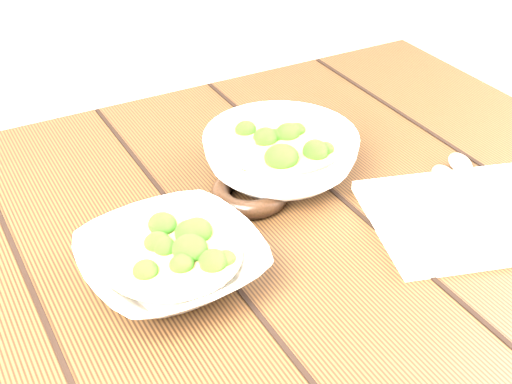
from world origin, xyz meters
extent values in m
cube|color=#311E0E|center=(0.00, 0.00, 0.73)|extent=(1.20, 0.80, 0.04)
cube|color=#311E0E|center=(0.54, 0.34, 0.35)|extent=(0.07, 0.07, 0.71)
imported|color=white|center=(-0.08, -0.05, 0.77)|extent=(0.21, 0.21, 0.05)
cylinder|color=olive|center=(-0.08, -0.05, 0.79)|extent=(0.16, 0.16, 0.00)
ellipsoid|color=#35751A|center=(-0.06, -0.04, 0.79)|extent=(0.03, 0.03, 0.02)
ellipsoid|color=#35751A|center=(-0.06, -0.02, 0.79)|extent=(0.03, 0.03, 0.02)
ellipsoid|color=#35751A|center=(-0.08, 0.00, 0.79)|extent=(0.03, 0.03, 0.02)
ellipsoid|color=#35751A|center=(-0.09, -0.03, 0.79)|extent=(0.03, 0.03, 0.02)
ellipsoid|color=#35751A|center=(-0.11, -0.04, 0.79)|extent=(0.03, 0.03, 0.02)
ellipsoid|color=#35751A|center=(-0.12, -0.08, 0.79)|extent=(0.03, 0.03, 0.02)
ellipsoid|color=#35751A|center=(-0.08, -0.07, 0.79)|extent=(0.03, 0.03, 0.02)
ellipsoid|color=#35751A|center=(-0.06, -0.08, 0.79)|extent=(0.03, 0.03, 0.02)
ellipsoid|color=#35751A|center=(-0.03, -0.07, 0.79)|extent=(0.03, 0.03, 0.02)
imported|color=white|center=(0.14, 0.08, 0.78)|extent=(0.25, 0.25, 0.06)
cylinder|color=olive|center=(0.14, 0.08, 0.80)|extent=(0.17, 0.17, 0.00)
ellipsoid|color=#35751A|center=(0.16, 0.09, 0.81)|extent=(0.04, 0.03, 0.03)
ellipsoid|color=#35751A|center=(0.14, 0.12, 0.81)|extent=(0.04, 0.03, 0.03)
ellipsoid|color=#35751A|center=(0.09, 0.10, 0.81)|extent=(0.04, 0.03, 0.03)
ellipsoid|color=#35751A|center=(0.12, 0.06, 0.81)|extent=(0.04, 0.03, 0.03)
ellipsoid|color=#35751A|center=(0.16, 0.05, 0.81)|extent=(0.04, 0.03, 0.03)
torus|color=black|center=(0.07, 0.05, 0.76)|extent=(0.12, 0.12, 0.02)
cube|color=beige|center=(0.29, -0.12, 0.76)|extent=(0.28, 0.25, 0.01)
cylinder|color=#B3AE9E|center=(0.27, -0.12, 0.77)|extent=(0.08, 0.14, 0.01)
ellipsoid|color=#B3AE9E|center=(0.32, -0.04, 0.77)|extent=(0.05, 0.06, 0.01)
cylinder|color=#B3AE9E|center=(0.31, -0.11, 0.77)|extent=(0.08, 0.13, 0.01)
ellipsoid|color=#B3AE9E|center=(0.36, -0.03, 0.77)|extent=(0.05, 0.06, 0.01)
camera|label=1|loc=(-0.29, -0.62, 1.27)|focal=50.00mm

